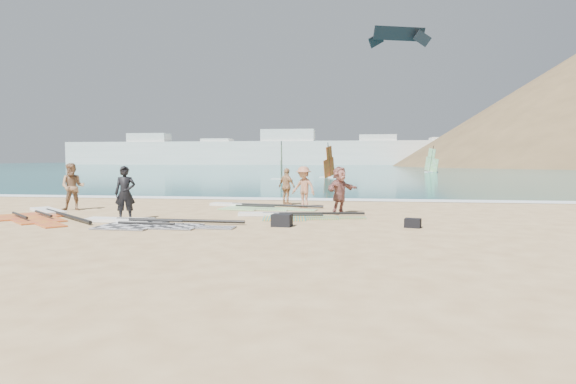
# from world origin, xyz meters

# --- Properties ---
(ground) EXTENTS (300.00, 300.00, 0.00)m
(ground) POSITION_xyz_m (0.00, 0.00, 0.00)
(ground) COLOR tan
(ground) RESTS_ON ground
(sea) EXTENTS (300.00, 240.00, 0.06)m
(sea) POSITION_xyz_m (0.00, 132.00, 0.00)
(sea) COLOR #0B4551
(sea) RESTS_ON ground
(surf_line) EXTENTS (300.00, 1.20, 0.04)m
(surf_line) POSITION_xyz_m (0.00, 12.30, 0.00)
(surf_line) COLOR white
(surf_line) RESTS_ON ground
(far_town) EXTENTS (160.00, 8.00, 12.00)m
(far_town) POSITION_xyz_m (-15.72, 150.00, 4.49)
(far_town) COLOR white
(far_town) RESTS_ON ground
(rig_grey) EXTENTS (5.69, 2.30, 0.20)m
(rig_grey) POSITION_xyz_m (-3.50, 2.01, 0.05)
(rig_grey) COLOR #28282B
(rig_grey) RESTS_ON ground
(rig_green) EXTENTS (5.36, 2.56, 0.20)m
(rig_green) POSITION_xyz_m (-1.12, 7.92, 0.05)
(rig_green) COLOR #51BE2E
(rig_green) RESTS_ON ground
(rig_orange) EXTENTS (4.91, 2.17, 0.19)m
(rig_orange) POSITION_xyz_m (1.04, 4.73, 0.05)
(rig_orange) COLOR #FFA728
(rig_orange) RESTS_ON ground
(rig_red) EXTENTS (5.24, 5.38, 0.20)m
(rig_red) POSITION_xyz_m (-8.33, 3.60, 0.05)
(rig_red) COLOR #B61B38
(rig_red) RESTS_ON ground
(gear_bag_near) EXTENTS (0.68, 0.53, 0.40)m
(gear_bag_near) POSITION_xyz_m (1.14, 2.24, 0.20)
(gear_bag_near) COLOR black
(gear_bag_near) RESTS_ON ground
(gear_bag_far) EXTENTS (0.57, 0.47, 0.30)m
(gear_bag_far) POSITION_xyz_m (5.32, 2.55, 0.15)
(gear_bag_far) COLOR black
(gear_bag_far) RESTS_ON ground
(person_wetsuit) EXTENTS (0.82, 0.66, 1.95)m
(person_wetsuit) POSITION_xyz_m (-4.61, 2.92, 0.97)
(person_wetsuit) COLOR black
(person_wetsuit) RESTS_ON ground
(beachgoer_left) EXTENTS (1.17, 1.03, 2.01)m
(beachgoer_left) POSITION_xyz_m (-8.41, 5.74, 1.00)
(beachgoer_left) COLOR #966F4D
(beachgoer_left) RESTS_ON ground
(beachgoer_mid) EXTENTS (1.38, 1.19, 1.85)m
(beachgoer_mid) POSITION_xyz_m (1.17, 8.29, 0.93)
(beachgoer_mid) COLOR #B67354
(beachgoer_mid) RESTS_ON ground
(beachgoer_back) EXTENTS (1.07, 0.97, 1.75)m
(beachgoer_back) POSITION_xyz_m (0.24, 9.41, 0.88)
(beachgoer_back) COLOR tan
(beachgoer_back) RESTS_ON ground
(beachgoer_right) EXTENTS (1.47, 1.76, 1.90)m
(beachgoer_right) POSITION_xyz_m (2.86, 6.03, 0.95)
(beachgoer_right) COLOR #9D5F56
(beachgoer_right) RESTS_ON ground
(windsurfer_left) EXTENTS (2.27, 2.71, 4.06)m
(windsurfer_left) POSITION_xyz_m (-4.23, 35.99, 1.21)
(windsurfer_left) COLOR white
(windsurfer_left) RESTS_ON ground
(windsurfer_centre) EXTENTS (2.27, 2.48, 4.02)m
(windsurfer_centre) POSITION_xyz_m (0.38, 41.15, 1.20)
(windsurfer_centre) COLOR white
(windsurfer_centre) RESTS_ON ground
(windsurfer_right) EXTENTS (2.23, 2.25, 4.25)m
(windsurfer_right) POSITION_xyz_m (15.04, 64.87, 1.25)
(windsurfer_right) COLOR white
(windsurfer_right) RESTS_ON ground
(kitesurf_kite) EXTENTS (7.57, 2.97, 2.52)m
(kitesurf_kite) POSITION_xyz_m (8.54, 49.65, 17.60)
(kitesurf_kite) COLOR black
(kitesurf_kite) RESTS_ON ground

